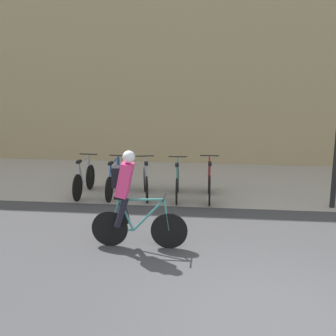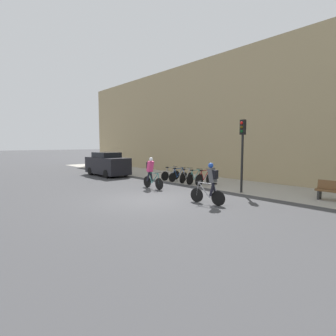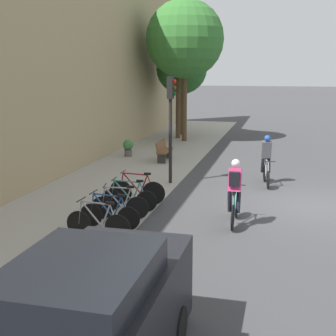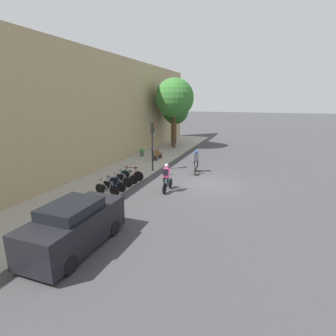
{
  "view_description": "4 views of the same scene",
  "coord_description": "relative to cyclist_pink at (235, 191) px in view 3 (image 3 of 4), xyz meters",
  "views": [
    {
      "loc": [
        -0.8,
        -5.66,
        3.35
      ],
      "look_at": [
        -1.8,
        3.37,
        1.17
      ],
      "focal_mm": 50.0,
      "sensor_mm": 36.0,
      "label": 1
    },
    {
      "loc": [
        9.33,
        -6.99,
        2.55
      ],
      "look_at": [
        -1.83,
        2.93,
        1.15
      ],
      "focal_mm": 28.0,
      "sensor_mm": 36.0,
      "label": 2
    },
    {
      "loc": [
        -14.05,
        0.96,
        4.02
      ],
      "look_at": [
        -0.35,
        4.38,
        1.01
      ],
      "focal_mm": 50.0,
      "sensor_mm": 36.0,
      "label": 3
    },
    {
      "loc": [
        -16.48,
        -3.19,
        5.5
      ],
      "look_at": [
        -0.34,
        2.75,
        0.95
      ],
      "focal_mm": 28.0,
      "sensor_mm": 36.0,
      "label": 4
    }
  ],
  "objects": [
    {
      "name": "potted_plant",
      "position": [
        8.71,
        5.86,
        -0.51
      ],
      "size": [
        0.48,
        0.48,
        0.78
      ],
      "color": "#56514C",
      "rests_on": "ground"
    },
    {
      "name": "street_tree_0",
      "position": [
        14.03,
        4.32,
        4.64
      ],
      "size": [
        4.27,
        4.27,
        7.74
      ],
      "color": "#4C3823",
      "rests_on": "ground"
    },
    {
      "name": "ground",
      "position": [
        2.35,
        -2.11,
        -0.95
      ],
      "size": [
        200.0,
        200.0,
        0.0
      ],
      "primitive_type": "plane",
      "color": "#3D3D3F"
    },
    {
      "name": "parked_bike_3",
      "position": [
        0.58,
        3.07,
        -0.56
      ],
      "size": [
        0.46,
        1.65,
        0.94
      ],
      "color": "black",
      "rests_on": "ground"
    },
    {
      "name": "cyclist_grey",
      "position": [
        4.83,
        -0.6,
        0.0
      ],
      "size": [
        1.65,
        0.53,
        1.75
      ],
      "color": "black",
      "rests_on": "ground"
    },
    {
      "name": "cyclist_pink",
      "position": [
        0.0,
        0.0,
        0.0
      ],
      "size": [
        1.73,
        0.46,
        1.77
      ],
      "color": "black",
      "rests_on": "ground"
    },
    {
      "name": "parked_bike_0",
      "position": [
        -1.73,
        3.07,
        -0.55
      ],
      "size": [
        0.46,
        1.65,
        0.96
      ],
      "color": "black",
      "rests_on": "ground"
    },
    {
      "name": "parked_bike_2",
      "position": [
        -0.19,
        3.07,
        -0.56
      ],
      "size": [
        0.49,
        1.55,
        0.95
      ],
      "color": "black",
      "rests_on": "ground"
    },
    {
      "name": "traffic_light_pole",
      "position": [
        4.16,
        2.71,
        1.65
      ],
      "size": [
        0.26,
        0.3,
        3.76
      ],
      "color": "black",
      "rests_on": "ground"
    },
    {
      "name": "parked_bike_1",
      "position": [
        -0.96,
        3.07,
        -0.56
      ],
      "size": [
        0.46,
        1.64,
        0.94
      ],
      "color": "black",
      "rests_on": "ground"
    },
    {
      "name": "bench",
      "position": [
        8.07,
        3.98,
        -0.48
      ],
      "size": [
        1.5,
        0.44,
        0.89
      ],
      "color": "brown",
      "rests_on": "ground"
    },
    {
      "name": "parked_bike_4",
      "position": [
        1.35,
        3.07,
        -0.53
      ],
      "size": [
        0.46,
        1.73,
        0.99
      ],
      "color": "black",
      "rests_on": "ground"
    },
    {
      "name": "parked_car",
      "position": [
        -6.99,
        1.05,
        -0.05
      ],
      "size": [
        4.3,
        1.84,
        1.85
      ],
      "color": "black",
      "rests_on": "ground"
    },
    {
      "name": "street_tree_1",
      "position": [
        15.14,
        4.93,
        4.34
      ],
      "size": [
        3.25,
        3.25,
        6.95
      ],
      "color": "#4C3823",
      "rests_on": "ground"
    },
    {
      "name": "building_facade",
      "position": [
        2.35,
        7.19,
        3.61
      ],
      "size": [
        44.0,
        0.6,
        9.11
      ],
      "primitive_type": "cube",
      "color": "tan",
      "rests_on": "ground"
    },
    {
      "name": "kerb_strip",
      "position": [
        2.35,
        4.64,
        -0.94
      ],
      "size": [
        44.0,
        4.5,
        0.01
      ],
      "primitive_type": "cube",
      "color": "#A39E93",
      "rests_on": "ground"
    },
    {
      "name": "street_tree_2",
      "position": [
        16.62,
        5.06,
        3.07
      ],
      "size": [
        3.1,
        3.1,
        5.59
      ],
      "color": "#4C3823",
      "rests_on": "ground"
    }
  ]
}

